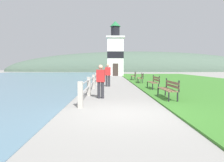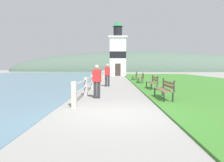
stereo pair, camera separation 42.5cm
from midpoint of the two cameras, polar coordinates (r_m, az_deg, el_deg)
ground_plane at (r=7.15m, az=2.54°, el=-8.47°), size 160.00×160.00×0.00m
grass_verge at (r=22.88m, az=20.66°, el=-0.16°), size 12.00×43.36×0.06m
seawall_railing at (r=19.83m, az=-3.11°, el=1.02°), size 0.18×23.75×0.97m
park_bench_near at (r=10.27m, az=14.84°, el=-1.79°), size 0.50×1.91×0.94m
park_bench_midway at (r=14.64m, az=11.43°, el=-0.11°), size 0.52×1.67×0.94m
park_bench_far at (r=19.94m, az=8.26°, el=0.96°), size 0.60×1.82×0.94m
park_bench_by_lighthouse at (r=24.34m, az=6.59°, el=1.48°), size 0.58×1.80×0.94m
lighthouse at (r=36.36m, az=1.86°, el=7.33°), size 2.99×2.99×8.96m
person_strolling at (r=10.39m, az=-2.82°, el=0.22°), size 0.42×0.26×1.61m
person_by_railing at (r=16.56m, az=-0.49°, el=1.79°), size 0.43×0.24×1.73m
distant_hillside at (r=66.42m, az=7.70°, el=2.48°), size 80.00×16.00×12.00m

